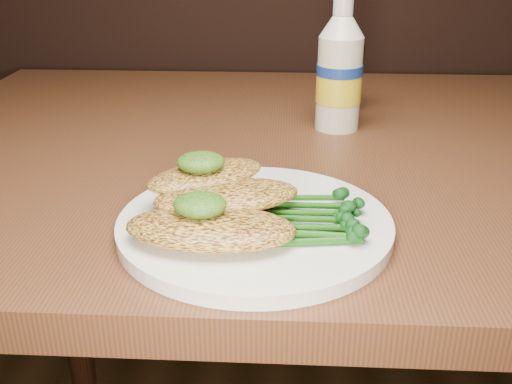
# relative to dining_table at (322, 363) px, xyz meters

# --- Properties ---
(dining_table) EXTENTS (1.20, 0.80, 0.75)m
(dining_table) POSITION_rel_dining_table_xyz_m (0.00, 0.00, 0.00)
(dining_table) COLOR #482515
(dining_table) RESTS_ON floor
(plate) EXTENTS (0.26, 0.26, 0.01)m
(plate) POSITION_rel_dining_table_xyz_m (-0.09, -0.26, 0.38)
(plate) COLOR white
(plate) RESTS_ON dining_table
(chicken_front) EXTENTS (0.15, 0.09, 0.02)m
(chicken_front) POSITION_rel_dining_table_xyz_m (-0.13, -0.31, 0.40)
(chicken_front) COLOR gold
(chicken_front) RESTS_ON plate
(chicken_mid) EXTENTS (0.15, 0.11, 0.02)m
(chicken_mid) POSITION_rel_dining_table_xyz_m (-0.12, -0.26, 0.41)
(chicken_mid) COLOR gold
(chicken_mid) RESTS_ON plate
(chicken_back) EXTENTS (0.14, 0.12, 0.02)m
(chicken_back) POSITION_rel_dining_table_xyz_m (-0.14, -0.22, 0.41)
(chicken_back) COLOR gold
(chicken_back) RESTS_ON plate
(pesto_front) EXTENTS (0.06, 0.06, 0.02)m
(pesto_front) POSITION_rel_dining_table_xyz_m (-0.14, -0.30, 0.42)
(pesto_front) COLOR #113608
(pesto_front) RESTS_ON chicken_front
(pesto_back) EXTENTS (0.05, 0.05, 0.02)m
(pesto_back) POSITION_rel_dining_table_xyz_m (-0.15, -0.23, 0.43)
(pesto_back) COLOR #113608
(pesto_back) RESTS_ON chicken_back
(broccolini_bundle) EXTENTS (0.14, 0.12, 0.02)m
(broccolini_bundle) POSITION_rel_dining_table_xyz_m (-0.05, -0.27, 0.40)
(broccolini_bundle) COLOR #1B5613
(broccolini_bundle) RESTS_ON plate
(mayo_bottle) EXTENTS (0.07, 0.07, 0.18)m
(mayo_bottle) POSITION_rel_dining_table_xyz_m (0.01, 0.06, 0.46)
(mayo_bottle) COLOR #EBE9C7
(mayo_bottle) RESTS_ON dining_table
(pepper_grinder) EXTENTS (0.05, 0.05, 0.10)m
(pepper_grinder) POSITION_rel_dining_table_xyz_m (0.03, 0.15, 0.43)
(pepper_grinder) COLOR black
(pepper_grinder) RESTS_ON dining_table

